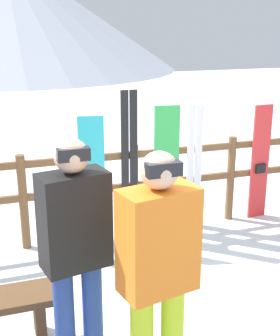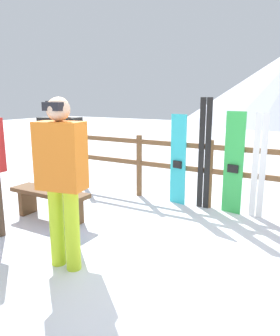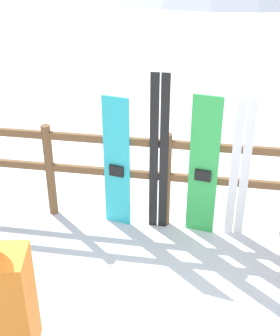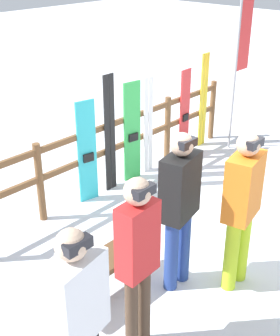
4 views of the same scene
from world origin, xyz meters
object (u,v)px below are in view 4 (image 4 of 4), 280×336
(ski_pair_yellow, at_px, (203,101))
(rental_flag, at_px, (241,44))
(snowboard_green, at_px, (132,132))
(snowboard_cyan, at_px, (87,153))
(ski_pair_white, at_px, (148,126))
(person_black, at_px, (180,202))
(person_red, at_px, (138,253))
(person_orange, at_px, (242,202))
(bench, at_px, (99,271))
(person_white, at_px, (77,316))
(ski_pair_black, at_px, (110,134))
(snowboard_red, at_px, (185,113))

(ski_pair_yellow, height_order, rental_flag, rental_flag)
(snowboard_green, bearing_deg, snowboard_cyan, -180.00)
(ski_pair_white, bearing_deg, person_black, -131.93)
(person_red, xyz_separation_m, person_orange, (1.37, -0.17, -0.03))
(bench, xyz_separation_m, person_white, (-1.01, -0.89, 0.67))
(person_red, distance_m, person_white, 0.80)
(person_orange, height_order, snowboard_cyan, person_orange)
(ski_pair_white, relative_size, ski_pair_yellow, 0.93)
(snowboard_green, bearing_deg, ski_pair_black, 179.59)
(person_white, bearing_deg, ski_pair_black, 42.33)
(snowboard_green, height_order, ski_pair_yellow, ski_pair_yellow)
(snowboard_red, relative_size, rental_flag, 0.52)
(person_red, distance_m, person_black, 0.99)
(snowboard_red, bearing_deg, person_white, -150.96)
(ski_pair_black, bearing_deg, snowboard_green, -0.41)
(snowboard_red, xyz_separation_m, rental_flag, (0.88, -0.45, 1.09))
(snowboard_red, relative_size, ski_pair_yellow, 0.89)
(person_black, distance_m, ski_pair_yellow, 3.95)
(person_red, height_order, ski_pair_white, person_red)
(person_orange, distance_m, snowboard_green, 2.78)
(ski_pair_white, bearing_deg, person_white, -145.01)
(snowboard_cyan, bearing_deg, bench, -128.76)
(person_white, distance_m, snowboard_green, 4.11)
(person_white, distance_m, snowboard_red, 5.20)
(person_black, relative_size, ski_pair_yellow, 1.05)
(ski_pair_black, bearing_deg, person_white, -137.67)
(bench, height_order, snowboard_cyan, snowboard_cyan)
(snowboard_green, bearing_deg, ski_pair_white, 0.52)
(ski_pair_yellow, xyz_separation_m, rental_flag, (0.35, -0.46, 1.00))
(snowboard_cyan, distance_m, ski_pair_white, 1.28)
(person_orange, bearing_deg, ski_pair_yellow, 41.19)
(person_black, distance_m, person_white, 1.78)
(snowboard_cyan, relative_size, ski_pair_black, 0.85)
(snowboard_cyan, bearing_deg, ski_pair_white, 0.15)
(person_black, distance_m, snowboard_green, 2.58)
(person_black, bearing_deg, snowboard_red, 36.58)
(ski_pair_black, height_order, snowboard_green, ski_pair_black)
(rental_flag, bearing_deg, bench, -165.06)
(snowboard_green, bearing_deg, snowboard_red, -0.00)
(person_orange, xyz_separation_m, person_white, (-2.16, 0.03, -0.02))
(snowboard_green, relative_size, ski_pair_yellow, 0.93)
(snowboard_red, xyz_separation_m, ski_pair_yellow, (0.54, 0.00, 0.09))
(person_red, relative_size, ski_pair_white, 1.12)
(bench, height_order, person_white, person_white)
(snowboard_cyan, height_order, ski_pair_yellow, ski_pair_yellow)
(person_orange, relative_size, person_white, 1.02)
(snowboard_green, relative_size, snowboard_red, 1.04)
(ski_pair_white, height_order, snowboard_red, ski_pair_white)
(snowboard_red, distance_m, rental_flag, 1.48)
(bench, height_order, person_red, person_red)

